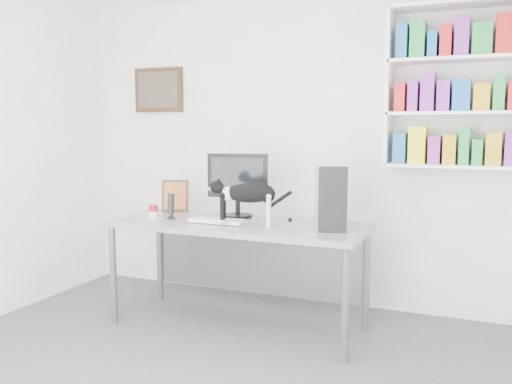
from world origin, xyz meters
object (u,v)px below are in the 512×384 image
(keyboard, at_px, (217,221))
(cat, at_px, (248,204))
(bookshelf, at_px, (456,86))
(leaning_print, at_px, (175,195))
(speaker, at_px, (171,206))
(soup_can, at_px, (153,212))
(pc_tower, at_px, (331,196))
(desk, at_px, (238,275))
(monitor, at_px, (238,185))

(keyboard, relative_size, cat, 0.78)
(bookshelf, distance_m, leaning_print, 2.43)
(speaker, xyz_separation_m, cat, (0.70, -0.09, 0.06))
(bookshelf, height_order, keyboard, bookshelf)
(soup_can, xyz_separation_m, cat, (0.85, -0.06, 0.12))
(pc_tower, xyz_separation_m, cat, (-0.56, -0.20, -0.06))
(pc_tower, bearing_deg, soup_can, 167.59)
(desk, distance_m, soup_can, 0.85)
(monitor, bearing_deg, cat, -65.64)
(desk, xyz_separation_m, soup_can, (-0.71, -0.07, 0.46))
(desk, relative_size, leaning_print, 6.98)
(desk, bearing_deg, speaker, -174.17)
(leaning_print, bearing_deg, cat, -50.37)
(leaning_print, height_order, soup_can, leaning_print)
(pc_tower, relative_size, soup_can, 4.41)
(monitor, bearing_deg, pc_tower, -20.88)
(speaker, relative_size, cat, 0.39)
(speaker, distance_m, soup_can, 0.16)
(monitor, height_order, cat, monitor)
(bookshelf, distance_m, desk, 2.19)
(pc_tower, bearing_deg, cat, -178.23)
(desk, distance_m, speaker, 0.76)
(pc_tower, height_order, cat, pc_tower)
(speaker, bearing_deg, bookshelf, 7.00)
(desk, xyz_separation_m, cat, (0.14, -0.14, 0.58))
(pc_tower, relative_size, speaker, 2.19)
(speaker, bearing_deg, pc_tower, -7.35)
(soup_can, bearing_deg, leaning_print, 92.81)
(soup_can, bearing_deg, speaker, 8.55)
(cat, bearing_deg, keyboard, 150.46)
(pc_tower, distance_m, cat, 0.60)
(leaning_print, xyz_separation_m, soup_can, (0.02, -0.37, -0.09))
(desk, xyz_separation_m, pc_tower, (0.71, 0.07, 0.64))
(pc_tower, xyz_separation_m, speaker, (-1.27, -0.12, -0.13))
(pc_tower, distance_m, leaning_print, 1.46)
(leaning_print, distance_m, soup_can, 0.38)
(monitor, height_order, leaning_print, monitor)
(pc_tower, height_order, leaning_print, pc_tower)
(keyboard, relative_size, soup_can, 4.02)
(monitor, xyz_separation_m, leaning_print, (-0.62, 0.07, -0.12))
(bookshelf, distance_m, keyboard, 2.07)
(leaning_print, bearing_deg, pc_tower, -32.98)
(monitor, height_order, pc_tower, monitor)
(soup_can, bearing_deg, desk, 5.80)
(bookshelf, relative_size, pc_tower, 2.66)
(desk, xyz_separation_m, speaker, (-0.56, -0.05, 0.52))
(monitor, xyz_separation_m, soup_can, (-0.61, -0.30, -0.21))
(bookshelf, relative_size, soup_can, 11.73)
(monitor, xyz_separation_m, keyboard, (-0.03, -0.31, -0.25))
(leaning_print, bearing_deg, monitor, -30.01)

